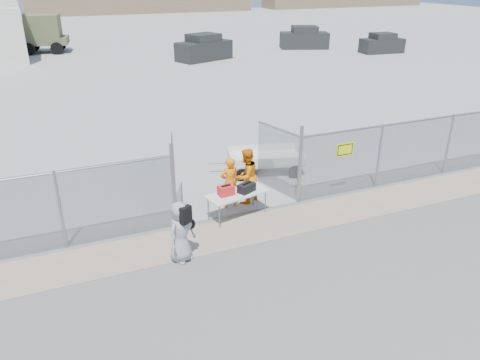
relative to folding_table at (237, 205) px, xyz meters
name	(u,v)px	position (x,y,z in m)	size (l,w,h in m)	color
ground	(269,246)	(0.16, -1.84, -0.39)	(160.00, 160.00, 0.00)	#575555
tarmac_inside	(91,43)	(0.16, 40.16, -0.38)	(160.00, 80.00, 0.01)	#979797
dirt_strip	(253,228)	(0.16, -0.84, -0.38)	(44.00, 1.60, 0.01)	gray
chain_link_fence	(240,180)	(0.16, 0.16, 0.71)	(40.00, 0.20, 2.20)	gray
folding_table	(237,205)	(0.00, 0.00, 0.00)	(1.84, 0.77, 0.78)	silver
orange_bag	(226,191)	(-0.35, -0.01, 0.53)	(0.45, 0.30, 0.28)	red
black_duffel	(247,188)	(0.28, -0.03, 0.52)	(0.52, 0.30, 0.25)	black
security_worker_left	(230,183)	(0.03, 0.68, 0.43)	(0.60, 0.39, 1.64)	orange
security_worker_right	(246,176)	(0.63, 0.80, 0.50)	(0.87, 0.67, 1.78)	orange
visitor	(181,232)	(-2.16, -1.59, 0.42)	(0.79, 0.52, 1.62)	#93949A
utility_trailer	(265,161)	(2.25, 2.81, 0.03)	(3.44, 1.77, 0.83)	silver
military_truck	(27,34)	(-5.62, 35.43, 1.24)	(6.83, 2.52, 3.26)	#595F38
parked_vehicle_near	(204,47)	(7.68, 26.01, 0.64)	(4.55, 2.06, 2.06)	#252725
parked_vehicle_mid	(304,38)	(18.50, 28.49, 0.61)	(4.43, 2.00, 2.00)	#252725
parked_vehicle_far	(382,43)	(23.58, 23.46, 0.46)	(3.75, 1.70, 1.70)	#252725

